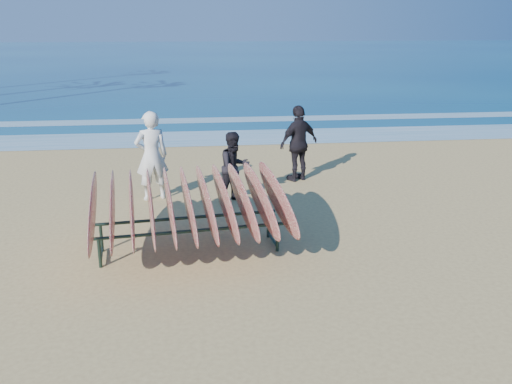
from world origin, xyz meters
TOP-DOWN VIEW (x-y plane):
  - ground at (0.00, 0.00)m, footprint 120.00×120.00m
  - ocean at (0.00, 55.00)m, footprint 160.00×160.00m
  - foam_near at (0.00, 10.00)m, footprint 160.00×160.00m
  - foam_far at (0.00, 13.50)m, footprint 160.00×160.00m
  - surfboard_rack at (-1.19, 0.53)m, footprint 3.47×3.20m
  - person_white at (-1.99, 3.54)m, footprint 0.82×0.64m
  - person_dark_a at (-0.20, 3.14)m, footprint 0.95×0.90m
  - person_dark_b at (1.50, 4.65)m, footprint 1.19×0.91m

SIDE VIEW (x-z plane):
  - ground at x=0.00m, z-range 0.00..0.00m
  - ocean at x=0.00m, z-range 0.01..0.01m
  - foam_far at x=0.00m, z-range 0.01..0.01m
  - foam_near at x=0.00m, z-range 0.01..0.01m
  - person_dark_a at x=-0.20m, z-range 0.00..1.56m
  - surfboard_rack at x=-1.19m, z-range 0.18..1.58m
  - person_dark_b at x=1.50m, z-range 0.00..1.88m
  - person_white at x=-1.99m, z-range 0.00..1.98m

